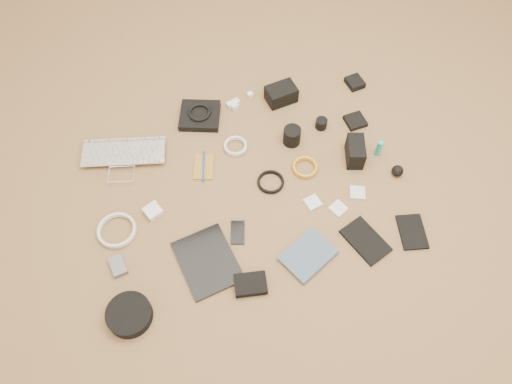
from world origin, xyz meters
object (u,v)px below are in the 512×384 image
object	(u,v)px
dslr_camera	(281,94)
paperback	(322,268)
tablet	(207,261)
laptop	(123,163)
phone	(238,232)
headphone_case	(129,315)

from	to	relation	value
dslr_camera	paperback	size ratio (longest dim) A/B	0.69
tablet	paperback	size ratio (longest dim) A/B	1.35
laptop	phone	bearing A→B (deg)	-36.75
laptop	phone	world-z (taller)	laptop
dslr_camera	phone	bearing A→B (deg)	-129.94
phone	headphone_case	world-z (taller)	headphone_case
laptop	headphone_case	world-z (taller)	headphone_case
dslr_camera	headphone_case	xyz separation A→B (m)	(-0.91, -0.83, -0.02)
dslr_camera	headphone_case	distance (m)	1.23
phone	headphone_case	xyz separation A→B (m)	(-0.49, -0.21, 0.02)
phone	paperback	world-z (taller)	paperback
phone	headphone_case	size ratio (longest dim) A/B	0.63
phone	paperback	bearing A→B (deg)	-25.79
laptop	headphone_case	bearing A→B (deg)	-83.45
tablet	headphone_case	world-z (taller)	headphone_case
dslr_camera	paperback	distance (m)	0.90
laptop	headphone_case	size ratio (longest dim) A/B	2.19
laptop	headphone_case	distance (m)	0.70
laptop	tablet	xyz separation A→B (m)	(0.23, -0.57, -0.01)
laptop	tablet	world-z (taller)	laptop
headphone_case	paperback	size ratio (longest dim) A/B	0.84
phone	headphone_case	distance (m)	0.53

